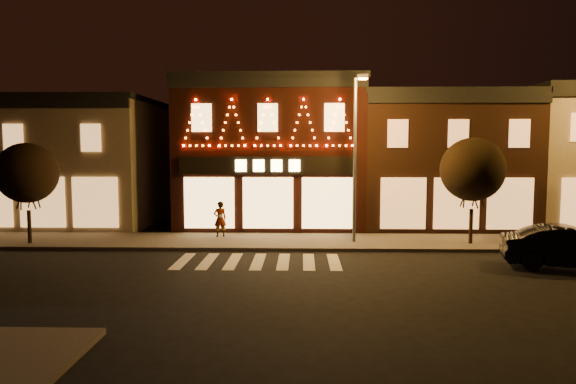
{
  "coord_description": "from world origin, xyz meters",
  "views": [
    {
      "loc": [
        1.72,
        -15.91,
        4.47
      ],
      "look_at": [
        1.18,
        4.0,
        2.77
      ],
      "focal_mm": 32.0,
      "sensor_mm": 36.0,
      "label": 1
    }
  ],
  "objects": [
    {
      "name": "ground",
      "position": [
        0.0,
        0.0,
        0.0
      ],
      "size": [
        120.0,
        120.0,
        0.0
      ],
      "primitive_type": "plane",
      "color": "black",
      "rests_on": "ground"
    },
    {
      "name": "sidewalk_far",
      "position": [
        2.0,
        8.0,
        0.07
      ],
      "size": [
        44.0,
        4.0,
        0.15
      ],
      "primitive_type": "cube",
      "color": "#47423D",
      "rests_on": "ground"
    },
    {
      "name": "building_left",
      "position": [
        -13.0,
        13.99,
        3.66
      ],
      "size": [
        12.2,
        8.28,
        7.3
      ],
      "color": "#7D6C59",
      "rests_on": "ground"
    },
    {
      "name": "building_pulp",
      "position": [
        0.0,
        13.98,
        4.16
      ],
      "size": [
        10.2,
        8.34,
        8.3
      ],
      "color": "black",
      "rests_on": "ground"
    },
    {
      "name": "building_right_a",
      "position": [
        9.5,
        13.99,
        3.76
      ],
      "size": [
        9.2,
        8.28,
        7.5
      ],
      "color": "black",
      "rests_on": "ground"
    },
    {
      "name": "streetlamp_mid",
      "position": [
        4.16,
        7.44,
        4.55
      ],
      "size": [
        0.49,
        1.72,
        7.5
      ],
      "rotation": [
        0.0,
        0.0,
        -0.09
      ],
      "color": "#59595E",
      "rests_on": "sidewalk_far"
    },
    {
      "name": "tree_left",
      "position": [
        -10.74,
        6.97,
        3.35
      ],
      "size": [
        2.73,
        2.73,
        4.57
      ],
      "rotation": [
        0.0,
        0.0,
        -0.18
      ],
      "color": "black",
      "rests_on": "sidewalk_far"
    },
    {
      "name": "tree_right",
      "position": [
        9.42,
        7.4,
        3.51
      ],
      "size": [
        2.87,
        2.87,
        4.8
      ],
      "rotation": [
        0.0,
        0.0,
        0.13
      ],
      "color": "black",
      "rests_on": "sidewalk_far"
    },
    {
      "name": "dark_sedan",
      "position": [
        11.71,
        3.07,
        0.79
      ],
      "size": [
        5.08,
        2.77,
        1.59
      ],
      "primitive_type": "imported",
      "rotation": [
        0.0,
        0.0,
        1.33
      ],
      "color": "black",
      "rests_on": "ground"
    },
    {
      "name": "pedestrian",
      "position": [
        -2.28,
        8.87,
        1.02
      ],
      "size": [
        0.74,
        0.63,
        1.74
      ],
      "primitive_type": "imported",
      "rotation": [
        0.0,
        0.0,
        3.54
      ],
      "color": "gray",
      "rests_on": "sidewalk_far"
    }
  ]
}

